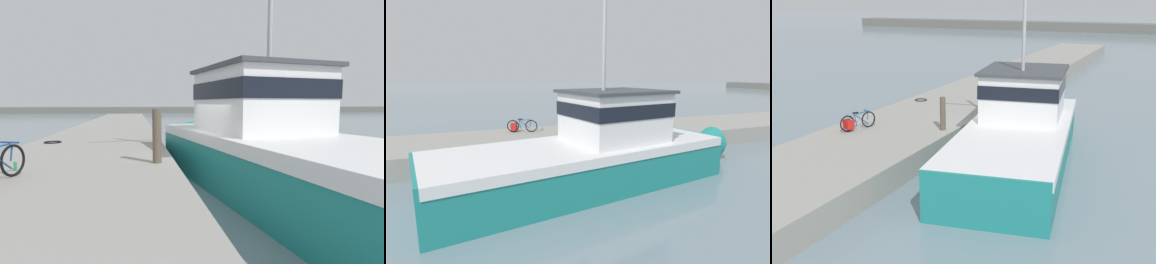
# 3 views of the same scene
# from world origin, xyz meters

# --- Properties ---
(ground_plane) EXTENTS (320.00, 320.00, 0.00)m
(ground_plane) POSITION_xyz_m (0.00, 0.00, 0.00)
(ground_plane) COLOR gray
(dock_pier) EXTENTS (5.25, 80.00, 0.95)m
(dock_pier) POSITION_xyz_m (-3.83, 0.00, 0.48)
(dock_pier) COLOR gray
(dock_pier) RESTS_ON ground_plane
(far_shoreline) EXTENTS (180.00, 5.00, 1.66)m
(far_shoreline) POSITION_xyz_m (30.00, 75.76, 0.83)
(far_shoreline) COLOR slate
(far_shoreline) RESTS_ON ground_plane
(fishing_boat_main) EXTENTS (5.59, 13.85, 8.49)m
(fishing_boat_main) POSITION_xyz_m (1.68, -0.78, 1.34)
(fishing_boat_main) COLOR teal
(fishing_boat_main) RESTS_ON ground_plane
(boat_red_outer) EXTENTS (4.30, 5.62, 3.88)m
(boat_red_outer) POSITION_xyz_m (22.84, 44.48, 0.79)
(boat_red_outer) COLOR #AD231E
(boat_red_outer) RESTS_ON ground_plane
(mooring_post) EXTENTS (0.24, 0.24, 1.43)m
(mooring_post) POSITION_xyz_m (-1.71, -0.94, 1.67)
(mooring_post) COLOR brown
(mooring_post) RESTS_ON dock_pier
(hose_coil) EXTENTS (0.66, 0.66, 0.05)m
(hose_coil) POSITION_xyz_m (-5.56, 3.97, 0.98)
(hose_coil) COLOR black
(hose_coil) RESTS_ON dock_pier
(water_bottle_by_bike) EXTENTS (0.07, 0.07, 0.20)m
(water_bottle_by_bike) POSITION_xyz_m (-5.08, -1.19, 1.05)
(water_bottle_by_bike) COLOR green
(water_bottle_by_bike) RESTS_ON dock_pier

